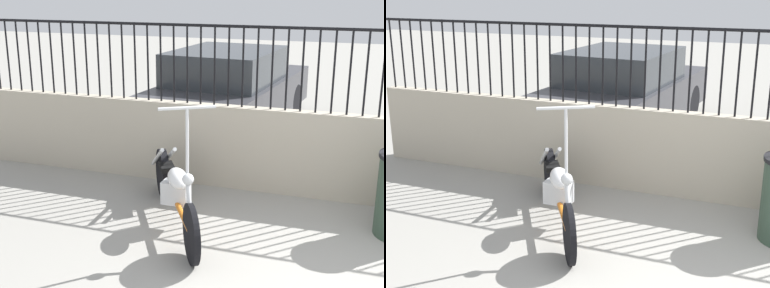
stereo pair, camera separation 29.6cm
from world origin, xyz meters
The scene contains 3 objects.
low_wall centered at (0.00, 2.54, 0.52)m, with size 10.32×0.18×1.04m.
motorcycle_orange centered at (-2.01, 1.34, 0.39)m, with size 1.29×2.05×1.45m.
car_dark_grey centered at (-2.42, 5.11, 0.70)m, with size 2.14×4.38×1.41m.
Camera 1 is at (-0.10, -3.62, 2.50)m, focal length 50.00 mm.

